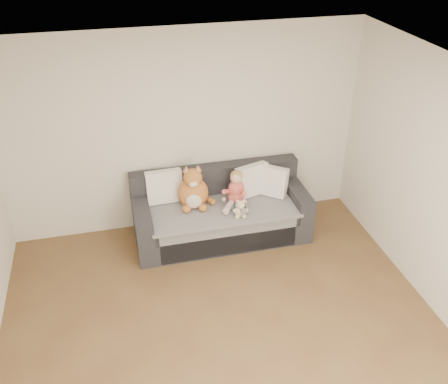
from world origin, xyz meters
name	(u,v)px	position (x,y,z in m)	size (l,w,h in m)	color
room_shell	(224,226)	(0.00, 0.42, 1.30)	(5.00, 5.00, 5.00)	brown
sofa	(220,214)	(0.35, 2.06, 0.31)	(2.20, 0.94, 0.85)	#242429
cushion_left	(164,186)	(-0.32, 2.29, 0.68)	(0.46, 0.22, 0.43)	silver
cushion_right_back	(253,180)	(0.81, 2.20, 0.67)	(0.47, 0.32, 0.41)	silver
cushion_right_front	(271,181)	(1.04, 2.13, 0.67)	(0.45, 0.41, 0.40)	silver
toddler	(236,191)	(0.54, 2.01, 0.66)	(0.34, 0.45, 0.45)	#D5514B
plush_cat	(193,191)	(0.01, 2.09, 0.69)	(0.46, 0.39, 0.59)	#C16F2B
teddy_bear	(241,210)	(0.52, 1.71, 0.57)	(0.19, 0.14, 0.24)	beige
plush_cow	(241,211)	(0.52, 1.72, 0.54)	(0.13, 0.20, 0.16)	white
sippy_cup	(237,208)	(0.50, 1.80, 0.54)	(0.12, 0.07, 0.13)	#683187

